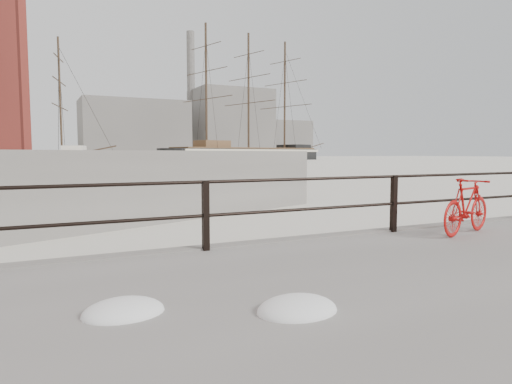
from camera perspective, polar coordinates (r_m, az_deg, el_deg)
name	(u,v)px	position (r m, az deg, el deg)	size (l,w,h in m)	color
bicycle	(467,206)	(8.57, 24.84, -1.61)	(1.61, 0.24, 0.97)	#B30E0B
barque_black	(249,160)	(109.86, -0.93, 3.99)	(54.74, 17.92, 31.35)	black
schooner_mid	(18,164)	(79.80, -27.63, 3.09)	(28.56, 12.08, 20.58)	silver
industrial_west	(134,130)	(149.30, -14.97, 7.52)	(32.00, 18.00, 18.00)	gray
industrial_mid	(231,124)	(164.61, -3.17, 8.47)	(26.00, 20.00, 24.00)	gray
industrial_east	(280,139)	(178.99, 3.04, 6.58)	(20.00, 16.00, 14.00)	gray
smokestack	(191,95)	(165.65, -8.11, 11.88)	(2.80, 2.80, 44.00)	gray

